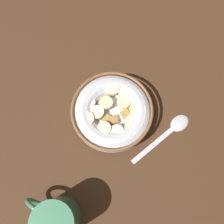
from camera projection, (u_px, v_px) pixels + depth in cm
name	position (u px, v px, depth cm)	size (l,w,h in cm)	color
ground_plane	(112.00, 117.00, 55.99)	(107.90, 107.90, 2.00)	#472B19
cereal_bowl	(112.00, 112.00, 52.51)	(16.82, 16.82, 4.90)	silver
spoon	(173.00, 129.00, 53.91)	(7.36, 15.40, 0.80)	silver
coffee_mug	(56.00, 219.00, 44.96)	(10.59, 7.51, 9.56)	#3F7F59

